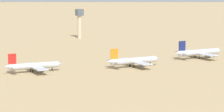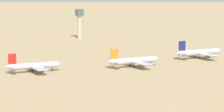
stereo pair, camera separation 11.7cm
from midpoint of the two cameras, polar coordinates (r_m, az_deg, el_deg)
ground at (r=372.44m, az=1.40°, el=-0.87°), size 4000.00×4000.00×0.00m
parked_jet_red_1 at (r=351.70m, az=-6.95°, el=-0.87°), size 32.80×27.64×10.83m
parked_jet_orange_2 at (r=366.66m, az=1.87°, el=-0.42°), size 34.32×28.69×11.38m
parked_jet_navy_3 at (r=404.27m, az=7.62°, el=0.32°), size 35.05×29.29×11.62m
control_tower at (r=509.32m, az=-2.88°, el=3.11°), size 5.20×5.20×23.07m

